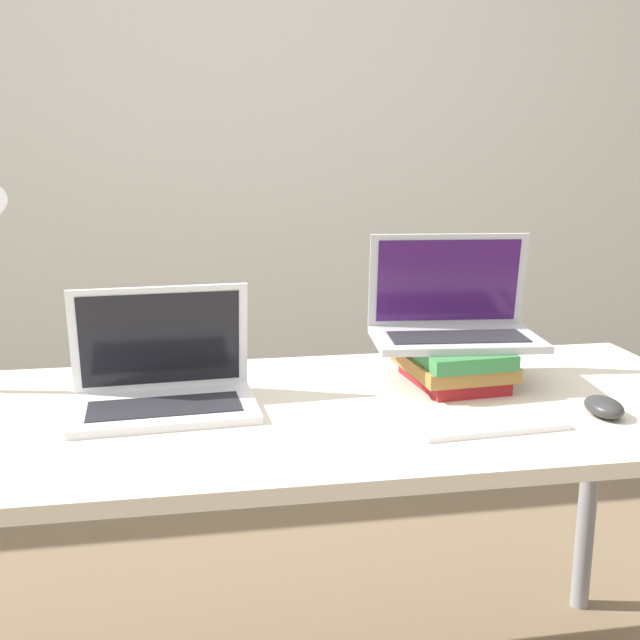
{
  "coord_description": "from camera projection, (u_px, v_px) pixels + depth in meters",
  "views": [
    {
      "loc": [
        -0.22,
        -1.07,
        1.27
      ],
      "look_at": [
        0.03,
        0.37,
        0.94
      ],
      "focal_mm": 42.0,
      "sensor_mm": 36.0,
      "label": 1
    }
  ],
  "objects": [
    {
      "name": "laptop_left",
      "position": [
        163.0,
        384.0,
        1.52
      ],
      "size": [
        0.38,
        0.26,
        0.24
      ],
      "color": "silver",
      "rests_on": "desk"
    },
    {
      "name": "wireless_keyboard",
      "position": [
        489.0,
        424.0,
        1.42
      ],
      "size": [
        0.29,
        0.12,
        0.01
      ],
      "color": "white",
      "rests_on": "desk"
    },
    {
      "name": "wall_back",
      "position": [
        247.0,
        128.0,
        2.91
      ],
      "size": [
        8.0,
        0.05,
        2.7
      ],
      "color": "silver",
      "rests_on": "ground_plane"
    },
    {
      "name": "laptop_on_books",
      "position": [
        453.0,
        319.0,
        1.69
      ],
      "size": [
        0.38,
        0.26,
        0.23
      ],
      "color": "#B2B2B7",
      "rests_on": "book_stack"
    },
    {
      "name": "book_stack",
      "position": [
        453.0,
        362.0,
        1.67
      ],
      "size": [
        0.23,
        0.29,
        0.09
      ],
      "color": "maroon",
      "rests_on": "desk"
    },
    {
      "name": "mouse",
      "position": [
        604.0,
        407.0,
        1.47
      ],
      "size": [
        0.07,
        0.1,
        0.04
      ],
      "color": "#2D2D2D",
      "rests_on": "desk"
    },
    {
      "name": "desk",
      "position": [
        307.0,
        440.0,
        1.55
      ],
      "size": [
        1.78,
        0.74,
        0.76
      ],
      "color": "beige",
      "rests_on": "ground_plane"
    }
  ]
}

